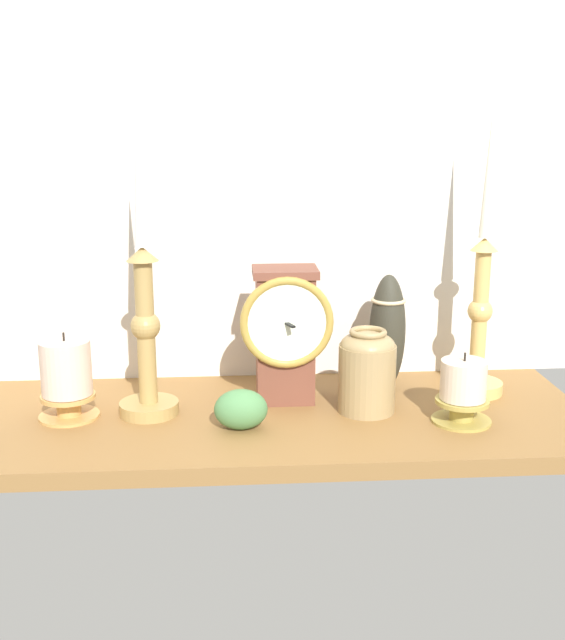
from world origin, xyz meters
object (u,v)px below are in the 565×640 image
object	(u,v)px
candlestick_tall_left	(145,323)
brass_vase_jar	(367,368)
candlestick_tall_center	(480,306)
pillar_candle_near_clock	(463,391)
tall_ceramic_vase	(387,332)
mantel_clock	(285,332)
pillar_candle_front	(67,377)

from	to	relation	value
candlestick_tall_left	brass_vase_jar	distance (cm)	32.47
candlestick_tall_center	pillar_candle_near_clock	size ratio (longest dim) A/B	4.33
candlestick_tall_left	pillar_candle_near_clock	world-z (taller)	candlestick_tall_left
pillar_candle_near_clock	tall_ceramic_vase	world-z (taller)	tall_ceramic_vase
candlestick_tall_left	pillar_candle_near_clock	xyz separation A→B (cm)	(44.35, -6.40, -9.09)
mantel_clock	tall_ceramic_vase	xyz separation A→B (cm)	(16.31, 4.53, -1.51)
candlestick_tall_left	pillar_candle_front	size ratio (longest dim) A/B	3.38
candlestick_tall_left	candlestick_tall_center	world-z (taller)	candlestick_tall_center
tall_ceramic_vase	candlestick_tall_left	bearing A→B (deg)	-167.17
mantel_clock	tall_ceramic_vase	world-z (taller)	mantel_clock
brass_vase_jar	pillar_candle_front	distance (cm)	43.02
candlestick_tall_center	brass_vase_jar	world-z (taller)	candlestick_tall_center
mantel_clock	candlestick_tall_center	bearing A→B (deg)	3.25
candlestick_tall_left	tall_ceramic_vase	bearing A→B (deg)	12.83
mantel_clock	pillar_candle_front	xyz separation A→B (cm)	(-31.50, -4.32, -4.89)
candlestick_tall_center	brass_vase_jar	distance (cm)	20.86
brass_vase_jar	tall_ceramic_vase	bearing A→B (deg)	62.06
candlestick_tall_left	candlestick_tall_center	xyz separation A→B (cm)	(50.08, 5.47, 0.35)
mantel_clock	tall_ceramic_vase	bearing A→B (deg)	15.53
candlestick_tall_center	pillar_candle_front	xyz separation A→B (cm)	(-61.45, -6.02, -8.01)
candlestick_tall_center	tall_ceramic_vase	distance (cm)	14.67
brass_vase_jar	tall_ceramic_vase	world-z (taller)	tall_ceramic_vase
mantel_clock	candlestick_tall_left	world-z (taller)	candlestick_tall_left
mantel_clock	candlestick_tall_center	size ratio (longest dim) A/B	0.46
brass_vase_jar	pillar_candle_near_clock	xyz separation A→B (cm)	(12.70, -5.65, -1.90)
pillar_candle_front	pillar_candle_near_clock	xyz separation A→B (cm)	(55.72, -5.84, -1.44)
pillar_candle_front	candlestick_tall_left	bearing A→B (deg)	2.80
pillar_candle_front	brass_vase_jar	bearing A→B (deg)	-0.25
brass_vase_jar	pillar_candle_near_clock	size ratio (longest dim) A/B	1.21
pillar_candle_near_clock	mantel_clock	bearing A→B (deg)	157.23
candlestick_tall_left	pillar_candle_front	world-z (taller)	candlestick_tall_left
candlestick_tall_center	pillar_candle_front	size ratio (longest dim) A/B	3.51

